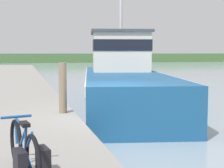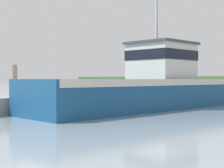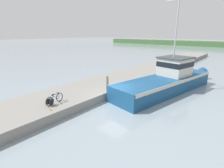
{
  "view_description": "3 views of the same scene",
  "coord_description": "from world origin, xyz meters",
  "px_view_note": "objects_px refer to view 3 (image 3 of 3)",
  "views": [
    {
      "loc": [
        -2.39,
        -9.1,
        2.41
      ],
      "look_at": [
        0.1,
        0.32,
        1.53
      ],
      "focal_mm": 55.0,
      "sensor_mm": 36.0,
      "label": 1
    },
    {
      "loc": [
        10.63,
        -9.34,
        1.52
      ],
      "look_at": [
        0.55,
        5.19,
        1.27
      ],
      "focal_mm": 55.0,
      "sensor_mm": 36.0,
      "label": 2
    },
    {
      "loc": [
        8.85,
        -11.19,
        5.95
      ],
      "look_at": [
        -0.4,
        0.03,
        1.65
      ],
      "focal_mm": 28.0,
      "sensor_mm": 36.0,
      "label": 3
    }
  ],
  "objects_px": {
    "bicycle_touring": "(53,100)",
    "mooring_post": "(107,83)",
    "fishing_boat_main": "(169,79)",
    "water_bottle_on_curb": "(57,96)",
    "water_bottle_by_bike": "(50,109)"
  },
  "relations": [
    {
      "from": "fishing_boat_main",
      "to": "water_bottle_on_curb",
      "type": "distance_m",
      "value": 11.31
    },
    {
      "from": "mooring_post",
      "to": "water_bottle_by_bike",
      "type": "height_order",
      "value": "mooring_post"
    },
    {
      "from": "water_bottle_on_curb",
      "to": "mooring_post",
      "type": "bearing_deg",
      "value": 60.2
    },
    {
      "from": "mooring_post",
      "to": "water_bottle_on_curb",
      "type": "relative_size",
      "value": 7.22
    },
    {
      "from": "bicycle_touring",
      "to": "mooring_post",
      "type": "distance_m",
      "value": 5.13
    },
    {
      "from": "bicycle_touring",
      "to": "water_bottle_by_bike",
      "type": "xyz_separation_m",
      "value": [
        0.78,
        -0.78,
        -0.25
      ]
    },
    {
      "from": "fishing_boat_main",
      "to": "water_bottle_by_bike",
      "type": "xyz_separation_m",
      "value": [
        -3.75,
        -11.67,
        -0.36
      ]
    },
    {
      "from": "mooring_post",
      "to": "bicycle_touring",
      "type": "bearing_deg",
      "value": -102.08
    },
    {
      "from": "fishing_boat_main",
      "to": "mooring_post",
      "type": "height_order",
      "value": "fishing_boat_main"
    },
    {
      "from": "mooring_post",
      "to": "water_bottle_by_bike",
      "type": "bearing_deg",
      "value": -92.85
    },
    {
      "from": "water_bottle_on_curb",
      "to": "bicycle_touring",
      "type": "bearing_deg",
      "value": -44.25
    },
    {
      "from": "water_bottle_on_curb",
      "to": "fishing_boat_main",
      "type": "bearing_deg",
      "value": 59.83
    },
    {
      "from": "fishing_boat_main",
      "to": "bicycle_touring",
      "type": "height_order",
      "value": "fishing_boat_main"
    },
    {
      "from": "bicycle_touring",
      "to": "water_bottle_by_bike",
      "type": "bearing_deg",
      "value": -56.65
    },
    {
      "from": "water_bottle_by_bike",
      "to": "mooring_post",
      "type": "bearing_deg",
      "value": 87.15
    }
  ]
}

